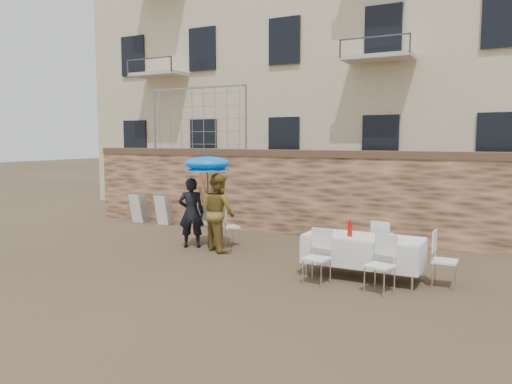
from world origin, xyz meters
The scene contains 18 objects.
ground centered at (0.00, 0.00, 0.00)m, with size 80.00×80.00×0.00m, color brown.
stone_wall centered at (0.00, 5.00, 1.10)m, with size 13.00×0.50×2.20m, color #8F6647.
apartment_building centered at (0.00, 12.00, 7.50)m, with size 20.00×8.00×15.00m, color #C7B78F.
chain_link_fence centered at (-3.00, 5.00, 3.10)m, with size 3.20×0.06×1.80m, color gray, non-canonical shape.
man_suit centered at (-1.36, 2.30, 0.82)m, with size 0.60×0.39×1.63m, color black.
woman_dress centered at (-0.61, 2.30, 0.88)m, with size 0.85×0.66×1.76m, color #A88533.
umbrella centered at (-0.96, 2.40, 1.90)m, with size 1.07×1.07×2.02m.
couple_chair_left centered at (-1.36, 2.85, 0.48)m, with size 0.48×0.48×0.96m, color white, non-canonical shape.
couple_chair_right centered at (-0.66, 2.85, 0.48)m, with size 0.48×0.48×0.96m, color white, non-canonical shape.
banquet_table centered at (2.90, 1.62, 0.73)m, with size 2.10×0.85×0.78m.
soda_bottle centered at (2.70, 1.47, 0.91)m, with size 0.09×0.09×0.26m, color red.
table_chair_front_left centered at (2.30, 0.87, 0.48)m, with size 0.48×0.48×0.96m, color white, non-canonical shape.
table_chair_front_right centered at (3.40, 0.87, 0.48)m, with size 0.48×0.48×0.96m, color white, non-canonical shape.
table_chair_back centered at (3.10, 2.42, 0.48)m, with size 0.48×0.48×0.96m, color white, non-canonical shape.
table_chair_side centered at (4.30, 1.72, 0.48)m, with size 0.48×0.48×0.96m, color white, non-canonical shape.
chair_stack_left centered at (-4.76, 4.55, 0.46)m, with size 0.46×0.47×0.92m, color white, non-canonical shape.
chair_stack_right centered at (-3.86, 4.55, 0.46)m, with size 0.46×0.40×0.92m, color white, non-canonical shape.
wood_planks centered at (-2.26, 4.62, 1.00)m, with size 0.70×0.20×2.00m, color #A37749, non-canonical shape.
Camera 1 is at (5.35, -7.15, 2.52)m, focal length 35.00 mm.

